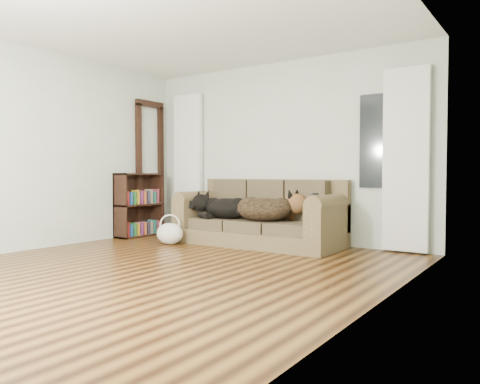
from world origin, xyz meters
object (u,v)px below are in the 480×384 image
Objects in this scene: sofa at (258,212)px; tote_bag at (170,233)px; dog_shepherd at (268,210)px; bookshelf at (139,204)px; dog_black_lab at (224,209)px.

tote_bag is (-1.02, -0.66, -0.29)m from sofa.
dog_shepherd is at bearing -24.65° from sofa.
dog_shepherd is 2.25m from bookshelf.
dog_black_lab is 1.71× the size of tote_bag.
bookshelf is at bearing 159.32° from tote_bag.
tote_bag is at bearing -27.14° from bookshelf.
bookshelf is (-2.25, -0.18, 0.01)m from dog_shepherd.
dog_black_lab is 0.89× the size of dog_shepherd.
sofa reaches higher than tote_bag.
dog_shepherd is at bearing 24.21° from tote_bag.
dog_shepherd is 1.92× the size of tote_bag.
bookshelf is (-1.00, 0.38, 0.34)m from tote_bag.
bookshelf is at bearing -171.01° from dog_black_lab.
sofa is at bearing 32.94° from tote_bag.
tote_bag is (-0.53, -0.55, -0.32)m from dog_black_lab.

